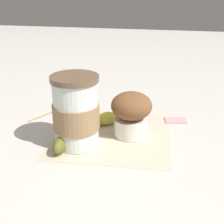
# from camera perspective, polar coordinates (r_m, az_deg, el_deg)

# --- Properties ---
(ground_plane) EXTENTS (3.00, 3.00, 0.00)m
(ground_plane) POSITION_cam_1_polar(r_m,az_deg,el_deg) (0.66, 0.00, -4.20)
(ground_plane) COLOR beige
(paper_napkin) EXTENTS (0.26, 0.26, 0.00)m
(paper_napkin) POSITION_cam_1_polar(r_m,az_deg,el_deg) (0.66, 0.00, -4.14)
(paper_napkin) COLOR beige
(paper_napkin) RESTS_ON ground_plane
(coffee_cup) EXTENTS (0.09, 0.09, 0.14)m
(coffee_cup) POSITION_cam_1_polar(r_m,az_deg,el_deg) (0.60, -6.59, -0.07)
(coffee_cup) COLOR silver
(coffee_cup) RESTS_ON paper_napkin
(muffin) EXTENTS (0.08, 0.08, 0.09)m
(muffin) POSITION_cam_1_polar(r_m,az_deg,el_deg) (0.64, 3.55, -0.09)
(muffin) COLOR white
(muffin) RESTS_ON paper_napkin
(banana) EXTENTS (0.18, 0.11, 0.03)m
(banana) POSITION_cam_1_polar(r_m,az_deg,el_deg) (0.65, -5.65, -3.12)
(banana) COLOR #D6CC4C
(banana) RESTS_ON paper_napkin
(sugar_packet) EXTENTS (0.04, 0.06, 0.01)m
(sugar_packet) POSITION_cam_1_polar(r_m,az_deg,el_deg) (0.74, 11.60, -1.41)
(sugar_packet) COLOR pink
(sugar_packet) RESTS_ON ground_plane
(wooden_stirrer) EXTENTS (0.10, 0.06, 0.00)m
(wooden_stirrer) POSITION_cam_1_polar(r_m,az_deg,el_deg) (0.78, -11.82, -0.42)
(wooden_stirrer) COLOR tan
(wooden_stirrer) RESTS_ON ground_plane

